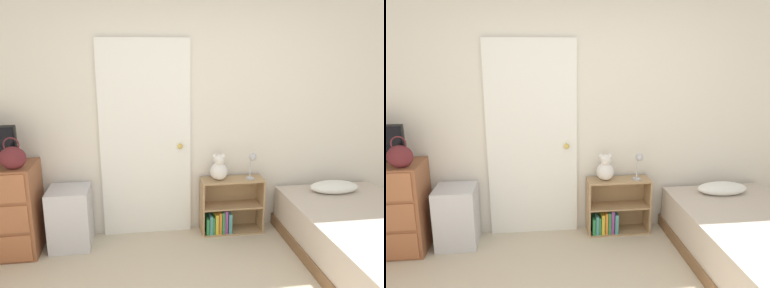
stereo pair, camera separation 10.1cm
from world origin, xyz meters
The scene contains 8 objects.
wall_back centered at (0.00, 1.99, 1.27)m, with size 10.00×0.06×2.55m.
door_closed centered at (-0.46, 1.94, 1.01)m, with size 0.92×0.09×2.03m.
handbag centered at (-1.64, 1.57, 0.99)m, with size 0.23×0.12×0.29m.
storage_bin centered at (-1.23, 1.75, 0.30)m, with size 0.39×0.39×0.60m.
bookshelf centered at (0.38, 1.83, 0.24)m, with size 0.66×0.24×0.59m.
teddy_bear centered at (0.28, 1.82, 0.71)m, with size 0.18×0.18×0.28m.
desk_lamp centered at (0.63, 1.79, 0.80)m, with size 0.10×0.10×0.28m.
bed centered at (1.50, 0.99, 0.23)m, with size 1.16×1.93×0.56m.
Camera 1 is at (-0.54, -1.80, 1.90)m, focal length 35.00 mm.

